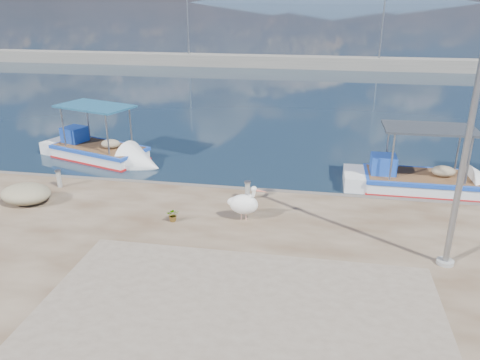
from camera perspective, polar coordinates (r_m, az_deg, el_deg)
name	(u,v)px	position (r m, az deg, el deg)	size (l,w,h in m)	color
ground	(216,276)	(12.86, -2.99, -11.57)	(1400.00, 1400.00, 0.00)	#162635
quay_patch	(231,340)	(10.03, -1.16, -18.92)	(9.00, 7.00, 0.01)	gray
breakwater	(300,62)	(50.96, 7.28, 14.07)	(120.00, 2.20, 7.50)	gray
boat_left	(99,153)	(22.67, -16.80, 3.13)	(6.35, 3.78, 2.90)	white
boat_right	(420,184)	(19.45, 21.05, -0.44)	(6.04, 2.04, 2.90)	white
pelican	(244,204)	(14.43, 0.54, -2.91)	(1.21, 0.64, 1.17)	tan
lamp_post	(467,142)	(12.30, 25.94, 4.16)	(0.44, 0.96, 7.00)	gray
bollard_near	(247,190)	(15.92, 0.92, -1.21)	(0.22, 0.22, 0.68)	gray
bollard_far	(59,178)	(18.24, -21.21, 0.26)	(0.22, 0.22, 0.66)	gray
potted_plant	(173,215)	(14.64, -8.15, -4.22)	(0.39, 0.34, 0.43)	#33722D
net_pile_b	(26,194)	(17.29, -24.63, -1.54)	(1.68, 1.31, 0.65)	tan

